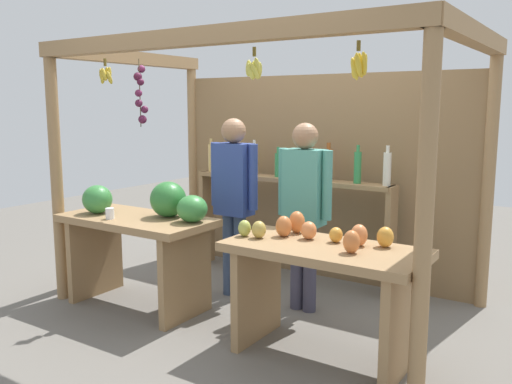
# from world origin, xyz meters

# --- Properties ---
(ground_plane) EXTENTS (12.00, 12.00, 0.00)m
(ground_plane) POSITION_xyz_m (0.00, 0.00, 0.00)
(ground_plane) COLOR slate
(ground_plane) RESTS_ON ground
(market_stall) EXTENTS (3.26, 1.93, 2.20)m
(market_stall) POSITION_xyz_m (-0.00, 0.42, 1.29)
(market_stall) COLOR #99754C
(market_stall) RESTS_ON ground
(fruit_counter_left) EXTENTS (1.33, 0.64, 1.07)m
(fruit_counter_left) POSITION_xyz_m (-0.82, -0.66, 0.68)
(fruit_counter_left) COLOR #99754C
(fruit_counter_left) RESTS_ON ground
(fruit_counter_right) EXTENTS (1.32, 0.64, 0.94)m
(fruit_counter_right) POSITION_xyz_m (0.85, -0.67, 0.59)
(fruit_counter_right) COLOR #99754C
(fruit_counter_right) RESTS_ON ground
(bottle_shelf_unit) EXTENTS (2.09, 0.22, 1.35)m
(bottle_shelf_unit) POSITION_xyz_m (-0.16, 0.68, 0.82)
(bottle_shelf_unit) COLOR #99754C
(bottle_shelf_unit) RESTS_ON ground
(vendor_man) EXTENTS (0.48, 0.21, 1.58)m
(vendor_man) POSITION_xyz_m (-0.34, -0.02, 0.95)
(vendor_man) COLOR #37496A
(vendor_man) RESTS_ON ground
(vendor_woman) EXTENTS (0.48, 0.21, 1.55)m
(vendor_woman) POSITION_xyz_m (0.34, 0.01, 0.93)
(vendor_woman) COLOR #424157
(vendor_woman) RESTS_ON ground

